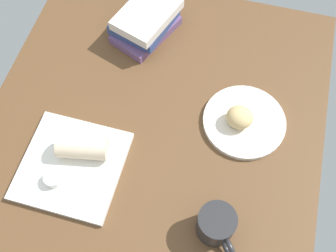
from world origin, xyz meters
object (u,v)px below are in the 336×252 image
object	(u,v)px
round_plate	(244,122)
square_plate	(72,166)
scone_pastry	(240,117)
breakfast_wrap	(82,148)
sauce_cup	(53,179)
book_stack	(146,21)
coffee_mug	(217,225)

from	to	relation	value
round_plate	square_plate	world-z (taller)	square_plate
scone_pastry	breakfast_wrap	world-z (taller)	breakfast_wrap
sauce_cup	breakfast_wrap	world-z (taller)	breakfast_wrap
breakfast_wrap	book_stack	xyz separation A→B (cm)	(43.44, -3.83, 0.01)
book_stack	coffee_mug	bearing A→B (deg)	-148.94
square_plate	round_plate	bearing A→B (deg)	-59.42
sauce_cup	book_stack	distance (cm)	53.17
square_plate	book_stack	xyz separation A→B (cm)	(47.46, -5.88, 3.66)
square_plate	breakfast_wrap	bearing A→B (deg)	-27.02
round_plate	sauce_cup	size ratio (longest dim) A/B	5.01
scone_pastry	sauce_cup	size ratio (longest dim) A/B	1.60
round_plate	square_plate	xyz separation A→B (cm)	(-23.69, 40.10, 0.10)
round_plate	sauce_cup	distance (cm)	51.46
sauce_cup	square_plate	bearing A→B (deg)	-27.02
square_plate	coffee_mug	distance (cm)	39.06
sauce_cup	coffee_mug	size ratio (longest dim) A/B	0.38
round_plate	coffee_mug	size ratio (longest dim) A/B	1.89
scone_pastry	book_stack	distance (cm)	40.91
book_stack	round_plate	bearing A→B (deg)	-124.77
scone_pastry	sauce_cup	world-z (taller)	scone_pastry
breakfast_wrap	scone_pastry	bearing A→B (deg)	106.54
book_stack	scone_pastry	bearing A→B (deg)	-127.02
scone_pastry	square_plate	bearing A→B (deg)	120.64
round_plate	coffee_mug	distance (cm)	30.43
scone_pastry	breakfast_wrap	distance (cm)	41.06
book_stack	coffee_mug	xyz separation A→B (cm)	(-53.92, -32.48, -0.09)
breakfast_wrap	coffee_mug	world-z (taller)	coffee_mug
square_plate	breakfast_wrap	xyz separation A→B (cm)	(4.01, -2.05, 3.65)
round_plate	book_stack	xyz separation A→B (cm)	(23.76, 34.22, 3.76)
round_plate	square_plate	size ratio (longest dim) A/B	0.89
book_stack	coffee_mug	world-z (taller)	book_stack
coffee_mug	breakfast_wrap	bearing A→B (deg)	73.90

